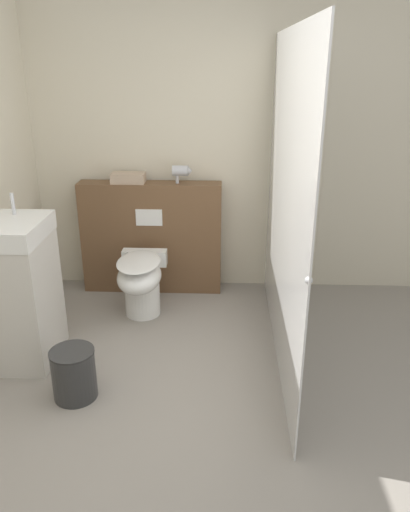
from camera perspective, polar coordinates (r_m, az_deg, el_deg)
The scene contains 9 objects.
ground_plane at distance 2.72m, azimuth -4.80°, elevation -23.41°, with size 12.00×12.00×0.00m, color gray.
wall_back at distance 4.26m, azimuth -1.56°, elevation 12.60°, with size 8.00×0.06×2.50m.
partition_panel at distance 4.33m, azimuth -6.10°, elevation 2.13°, with size 1.20×0.21×0.96m.
shower_glass at distance 3.23m, azimuth 9.04°, elevation 5.71°, with size 0.04×2.16×2.10m.
toilet at distance 3.93m, azimuth -7.35°, elevation -2.84°, with size 0.36×0.58×0.50m.
sink_vanity at distance 3.51m, azimuth -20.74°, elevation -3.88°, with size 0.46×0.52×1.12m.
hair_drier at distance 4.14m, azimuth -2.72°, elevation 9.66°, with size 0.16×0.09×0.15m.
folded_towel at distance 4.21m, azimuth -8.77°, elevation 8.82°, with size 0.28×0.15×0.08m.
waste_bin at distance 3.18m, azimuth -14.75°, elevation -12.89°, with size 0.27×0.27×0.32m.
Camera 1 is at (0.29, -1.90, 1.93)m, focal length 35.00 mm.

